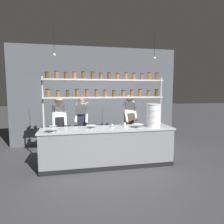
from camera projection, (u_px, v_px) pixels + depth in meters
name	position (u px, v px, depth m)	size (l,w,h in m)	color
ground_plane	(108.00, 165.00, 4.90)	(40.00, 40.00, 0.00)	#3D3D42
back_wall	(96.00, 96.00, 6.78)	(5.58, 0.12, 3.25)	#4C5156
prep_counter	(108.00, 147.00, 4.85)	(3.18, 0.76, 0.92)	gray
spice_shelf_unit	(105.00, 89.00, 5.02)	(3.06, 0.28, 2.28)	#ADAFB5
chef_left	(59.00, 124.00, 5.19)	(0.38, 0.30, 1.65)	black
chef_center	(82.00, 121.00, 5.44)	(0.41, 0.35, 1.71)	black
chef_right	(129.00, 120.00, 5.55)	(0.40, 0.33, 1.73)	black
container_stack	(153.00, 115.00, 4.89)	(0.34, 0.34, 0.57)	white
prep_bowl_near_left	(53.00, 127.00, 4.77)	(0.20, 0.20, 0.05)	#B2B7BC
prep_bowl_center_front	(91.00, 127.00, 4.78)	(0.25, 0.25, 0.07)	silver
prep_bowl_center_back	(138.00, 126.00, 4.86)	(0.28, 0.28, 0.08)	silver
prep_bowl_near_right	(52.00, 130.00, 4.32)	(0.29, 0.29, 0.08)	silver
serving_cup_front	(112.00, 126.00, 4.87)	(0.08, 0.08, 0.08)	#B2B7BC
serving_cup_by_board	(124.00, 124.00, 5.03)	(0.08, 0.08, 0.09)	#B2B7BC
pendant_light_row	(107.00, 55.00, 4.61)	(2.42, 0.07, 0.64)	black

